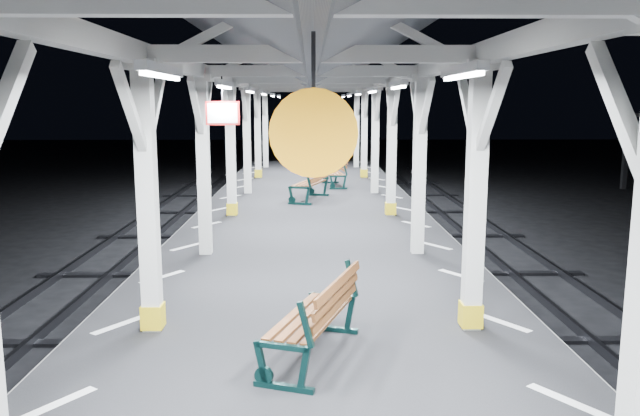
{
  "coord_description": "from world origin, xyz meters",
  "views": [
    {
      "loc": [
        -0.02,
        -5.5,
        3.82
      ],
      "look_at": [
        0.13,
        4.05,
        2.2
      ],
      "focal_mm": 35.0,
      "sensor_mm": 36.0,
      "label": 1
    }
  ],
  "objects": [
    {
      "name": "bench_far",
      "position": [
        0.05,
        12.51,
        1.54
      ],
      "size": [
        1.21,
        1.99,
        1.02
      ],
      "rotation": [
        0.0,
        0.0,
        -0.3
      ],
      "color": "black",
      "rests_on": "platform"
    },
    {
      "name": "canopy",
      "position": [
        0.0,
        -0.01,
        4.56
      ],
      "size": [
        5.4,
        49.0,
        4.65
      ],
      "color": "silver",
      "rests_on": "platform"
    },
    {
      "name": "bench_mid",
      "position": [
        0.08,
        1.06,
        1.51
      ],
      "size": [
        1.17,
        1.87,
        0.95
      ],
      "rotation": [
        0.0,
        0.0,
        -0.33
      ],
      "color": "black",
      "rests_on": "platform"
    },
    {
      "name": "hazard_stripes_left",
      "position": [
        -2.45,
        0.0,
        1.0
      ],
      "size": [
        1.0,
        48.0,
        0.01
      ],
      "primitive_type": "cube",
      "color": "silver",
      "rests_on": "platform"
    },
    {
      "name": "bench_extra",
      "position": [
        0.88,
        15.64,
        1.48
      ],
      "size": [
        0.83,
        1.73,
        0.9
      ],
      "rotation": [
        0.0,
        0.0,
        0.13
      ],
      "color": "black",
      "rests_on": "platform"
    },
    {
      "name": "hazard_stripes_right",
      "position": [
        2.45,
        0.0,
        1.0
      ],
      "size": [
        1.0,
        48.0,
        0.01
      ],
      "primitive_type": "cube",
      "color": "silver",
      "rests_on": "platform"
    }
  ]
}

